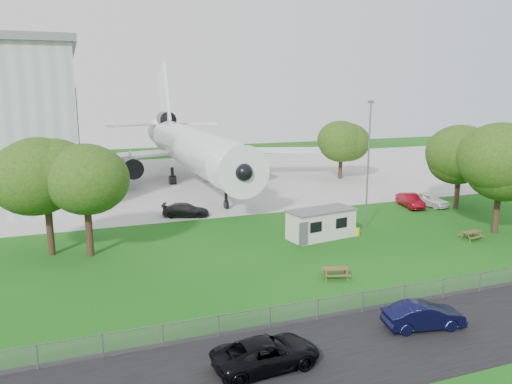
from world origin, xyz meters
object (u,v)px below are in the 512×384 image
object	(u,v)px
picnic_east	(471,240)
car_centre_sedan	(424,316)
site_cabin	(321,223)
airliner	(190,145)
picnic_west	(335,278)

from	to	relation	value
picnic_east	car_centre_sedan	bearing A→B (deg)	-149.22
site_cabin	car_centre_sedan	xyz separation A→B (m)	(-2.73, -17.50, -0.57)
airliner	car_centre_sedan	size ratio (longest dim) A/B	10.55
airliner	picnic_west	xyz separation A→B (m)	(1.19, -39.95, -5.27)
picnic_west	picnic_east	world-z (taller)	same
picnic_west	car_centre_sedan	world-z (taller)	car_centre_sedan
picnic_west	airliner	bearing A→B (deg)	107.77
picnic_east	car_centre_sedan	xyz separation A→B (m)	(-15.01, -12.27, 0.75)
picnic_west	picnic_east	xyz separation A→B (m)	(15.89, 3.89, 0.00)
airliner	site_cabin	xyz separation A→B (m)	(4.80, -30.82, -3.96)
site_cabin	picnic_east	world-z (taller)	site_cabin
picnic_west	car_centre_sedan	size ratio (longest dim) A/B	0.40
picnic_east	picnic_west	bearing A→B (deg)	-174.71
car_centre_sedan	airliner	bearing A→B (deg)	12.43
site_cabin	car_centre_sedan	size ratio (longest dim) A/B	1.53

